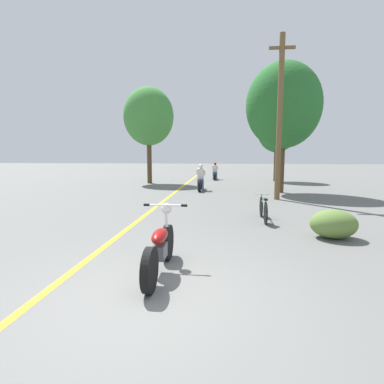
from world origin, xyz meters
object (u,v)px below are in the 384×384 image
object	(u,v)px
roadside_tree_right_near	(283,106)
motorcycle_rider_lead	(201,181)
motorcycle_foreground	(160,247)
bicycle_parked	(263,209)
utility_pole	(280,117)
motorcycle_rider_far	(215,173)
roadside_tree_right_far	(277,130)
roadside_tree_left	(149,117)

from	to	relation	value
roadside_tree_right_near	motorcycle_rider_lead	xyz separation A→B (m)	(-4.29, 0.45, -3.94)
motorcycle_foreground	bicycle_parked	world-z (taller)	motorcycle_foreground
motorcycle_rider_lead	bicycle_parked	bearing A→B (deg)	-71.26
utility_pole	motorcycle_rider_far	xyz separation A→B (m)	(-3.10, 10.26, -3.13)
roadside_tree_right_near	motorcycle_foreground	xyz separation A→B (m)	(-4.04, -11.33, -4.04)
roadside_tree_right_near	motorcycle_rider_far	bearing A→B (deg)	115.59
roadside_tree_right_far	motorcycle_foreground	distance (m)	19.16
roadside_tree_right_far	bicycle_parked	size ratio (longest dim) A/B	3.19
roadside_tree_right_far	bicycle_parked	distance (m)	14.52
roadside_tree_right_far	motorcycle_foreground	bearing A→B (deg)	-105.13
roadside_tree_left	motorcycle_foreground	world-z (taller)	roadside_tree_left
roadside_tree_left	motorcycle_rider_lead	size ratio (longest dim) A/B	3.17
roadside_tree_left	motorcycle_rider_far	distance (m)	6.95
motorcycle_rider_far	roadside_tree_left	bearing A→B (deg)	-142.08
roadside_tree_right_far	motorcycle_rider_far	xyz separation A→B (m)	(-4.59, 0.86, -3.26)
motorcycle_foreground	motorcycle_rider_lead	distance (m)	11.78
utility_pole	roadside_tree_right_far	bearing A→B (deg)	81.02
roadside_tree_right_near	bicycle_parked	world-z (taller)	roadside_tree_right_near
roadside_tree_right_far	motorcycle_rider_far	world-z (taller)	roadside_tree_right_far
roadside_tree_left	motorcycle_rider_far	world-z (taller)	roadside_tree_left
roadside_tree_left	motorcycle_rider_far	xyz separation A→B (m)	(4.45, 3.47, -4.04)
motorcycle_foreground	roadside_tree_right_far	bearing A→B (deg)	74.87
motorcycle_foreground	motorcycle_rider_far	distance (m)	19.08
roadside_tree_left	motorcycle_rider_far	bearing A→B (deg)	37.92
roadside_tree_left	roadside_tree_right_far	bearing A→B (deg)	16.11
utility_pole	motorcycle_foreground	distance (m)	9.99
bicycle_parked	roadside_tree_right_far	bearing A→B (deg)	79.18
roadside_tree_right_near	motorcycle_foreground	size ratio (longest dim) A/B	3.22
utility_pole	motorcycle_foreground	size ratio (longest dim) A/B	3.41
roadside_tree_left	bicycle_parked	xyz separation A→B (m)	(6.40, -11.24, -4.20)
roadside_tree_right_near	motorcycle_rider_far	size ratio (longest dim) A/B	3.21
roadside_tree_right_near	bicycle_parked	size ratio (longest dim) A/B	3.91
roadside_tree_right_far	motorcycle_foreground	xyz separation A→B (m)	(-4.92, -18.21, -3.33)
utility_pole	roadside_tree_right_near	world-z (taller)	utility_pole
motorcycle_rider_lead	bicycle_parked	xyz separation A→B (m)	(2.52, -7.42, -0.20)
roadside_tree_right_near	roadside_tree_left	distance (m)	9.22
roadside_tree_right_near	roadside_tree_left	size ratio (longest dim) A/B	1.02
roadside_tree_right_far	bicycle_parked	world-z (taller)	roadside_tree_right_far
utility_pole	motorcycle_rider_lead	distance (m)	5.65
motorcycle_foreground	motorcycle_rider_lead	world-z (taller)	motorcycle_rider_lead
motorcycle_foreground	motorcycle_rider_far	world-z (taller)	motorcycle_rider_far
motorcycle_rider_lead	bicycle_parked	size ratio (longest dim) A/B	1.20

